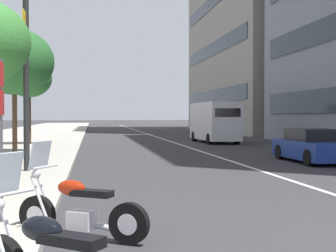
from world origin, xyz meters
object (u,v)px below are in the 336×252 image
(motorcycle_by_sign_pole, at_px, (79,210))
(parking_sign_by_curb, at_px, (1,120))
(street_tree_far_plaza, at_px, (29,79))
(street_tree_by_lamp_post, at_px, (14,62))
(car_far_down_avenue, at_px, (314,146))
(delivery_van_ahead, at_px, (214,121))

(motorcycle_by_sign_pole, xyz_separation_m, parking_sign_by_curb, (0.69, 1.23, 1.35))
(parking_sign_by_curb, distance_m, street_tree_far_plaza, 21.54)
(parking_sign_by_curb, height_order, street_tree_by_lamp_post, street_tree_by_lamp_post)
(car_far_down_avenue, bearing_deg, delivery_van_ahead, 2.51)
(motorcycle_by_sign_pole, relative_size, car_far_down_avenue, 0.46)
(street_tree_far_plaza, bearing_deg, street_tree_by_lamp_post, -177.97)
(car_far_down_avenue, height_order, street_tree_far_plaza, street_tree_far_plaza)
(parking_sign_by_curb, bearing_deg, street_tree_far_plaza, 6.19)
(car_far_down_avenue, distance_m, parking_sign_by_curb, 14.01)
(delivery_van_ahead, bearing_deg, motorcycle_by_sign_pole, 158.27)
(parking_sign_by_curb, bearing_deg, delivery_van_ahead, -22.82)
(street_tree_by_lamp_post, bearing_deg, street_tree_far_plaza, 2.03)
(car_far_down_avenue, bearing_deg, street_tree_by_lamp_post, 69.41)
(street_tree_by_lamp_post, relative_size, street_tree_far_plaza, 1.11)
(street_tree_far_plaza, bearing_deg, delivery_van_ahead, -80.65)
(delivery_van_ahead, bearing_deg, street_tree_by_lamp_post, 124.87)
(motorcycle_by_sign_pole, height_order, street_tree_far_plaza, street_tree_far_plaza)
(delivery_van_ahead, relative_size, street_tree_far_plaza, 1.12)
(motorcycle_by_sign_pole, distance_m, delivery_van_ahead, 25.48)
(motorcycle_by_sign_pole, xyz_separation_m, car_far_down_avenue, (10.24, -8.96, 0.20))
(parking_sign_by_curb, xyz_separation_m, street_tree_by_lamp_post, (14.37, 2.06, 2.55))
(delivery_van_ahead, xyz_separation_m, parking_sign_by_curb, (-23.28, 9.80, 0.31))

